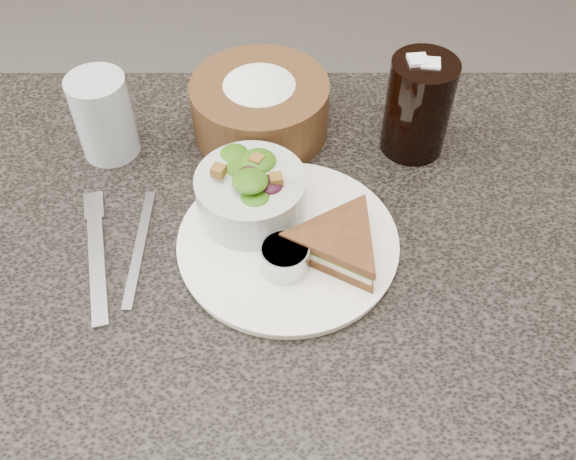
# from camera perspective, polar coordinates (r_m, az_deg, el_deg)

# --- Properties ---
(dining_table) EXTENTS (1.00, 0.70, 0.75)m
(dining_table) POSITION_cam_1_polar(r_m,az_deg,el_deg) (1.11, -2.06, -13.51)
(dining_table) COLOR black
(dining_table) RESTS_ON floor
(dinner_plate) EXTENTS (0.27, 0.27, 0.01)m
(dinner_plate) POSITION_cam_1_polar(r_m,az_deg,el_deg) (0.79, 0.00, -1.15)
(dinner_plate) COLOR white
(dinner_plate) RESTS_ON dining_table
(sandwich) EXTENTS (0.19, 0.19, 0.04)m
(sandwich) POSITION_cam_1_polar(r_m,az_deg,el_deg) (0.76, 4.57, -1.16)
(sandwich) COLOR brown
(sandwich) RESTS_ON dinner_plate
(salad_bowl) EXTENTS (0.16, 0.16, 0.08)m
(salad_bowl) POSITION_cam_1_polar(r_m,az_deg,el_deg) (0.79, -3.33, 3.69)
(salad_bowl) COLOR #AFB9B3
(salad_bowl) RESTS_ON dinner_plate
(dressing_ramekin) EXTENTS (0.08, 0.08, 0.03)m
(dressing_ramekin) POSITION_cam_1_polar(r_m,az_deg,el_deg) (0.74, -0.28, -2.48)
(dressing_ramekin) COLOR #A3A7AD
(dressing_ramekin) RESTS_ON dinner_plate
(orange_wedge) EXTENTS (0.07, 0.07, 0.02)m
(orange_wedge) POSITION_cam_1_polar(r_m,az_deg,el_deg) (0.81, -0.27, 3.06)
(orange_wedge) COLOR #F35C08
(orange_wedge) RESTS_ON dinner_plate
(fork) EXTENTS (0.06, 0.19, 0.01)m
(fork) POSITION_cam_1_polar(r_m,az_deg,el_deg) (0.81, -16.61, -2.73)
(fork) COLOR #A3A5A9
(fork) RESTS_ON dining_table
(knife) EXTENTS (0.01, 0.18, 0.00)m
(knife) POSITION_cam_1_polar(r_m,az_deg,el_deg) (0.81, -13.05, -1.48)
(knife) COLOR #919398
(knife) RESTS_ON dining_table
(bread_basket) EXTENTS (0.24, 0.24, 0.11)m
(bread_basket) POSITION_cam_1_polar(r_m,az_deg,el_deg) (0.91, -2.52, 11.50)
(bread_basket) COLOR brown
(bread_basket) RESTS_ON dining_table
(cola_glass) EXTENTS (0.11, 0.11, 0.15)m
(cola_glass) POSITION_cam_1_polar(r_m,az_deg,el_deg) (0.89, 11.54, 10.99)
(cola_glass) COLOR black
(cola_glass) RESTS_ON dining_table
(water_glass) EXTENTS (0.09, 0.09, 0.12)m
(water_glass) POSITION_cam_1_polar(r_m,az_deg,el_deg) (0.91, -16.06, 9.67)
(water_glass) COLOR #A3B0B9
(water_glass) RESTS_ON dining_table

